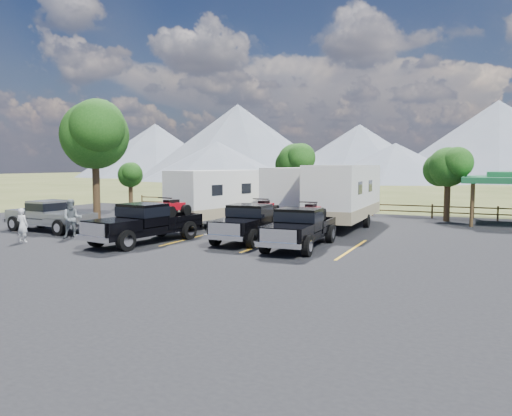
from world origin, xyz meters
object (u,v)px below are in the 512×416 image
at_px(trailer_center, 306,194).
at_px(person_b, 72,219).
at_px(rig_left, 147,222).
at_px(rig_right, 301,226).
at_px(rig_center, 251,221).
at_px(trailer_right, 344,195).
at_px(person_a, 22,225).
at_px(tree_big_nw, 95,135).
at_px(trailer_left, 223,196).
at_px(pickup_silver, 50,215).

xyz_separation_m(trailer_center, person_b, (-8.51, -10.66, -0.83)).
height_order(rig_left, rig_right, rig_left).
height_order(rig_center, rig_right, rig_center).
distance_m(trailer_right, person_a, 16.98).
bearing_deg(tree_big_nw, rig_center, -18.67).
distance_m(rig_right, trailer_left, 9.44).
xyz_separation_m(trailer_left, pickup_silver, (-6.99, -6.77, -0.84)).
xyz_separation_m(trailer_center, person_a, (-9.67, -12.61, -1.00)).
height_order(rig_left, person_b, rig_left).
xyz_separation_m(person_a, person_b, (1.15, 1.95, 0.17)).
distance_m(trailer_left, person_a, 11.37).
bearing_deg(tree_big_nw, trailer_left, 4.01).
xyz_separation_m(rig_right, person_b, (-11.21, -1.95, 0.03)).
xyz_separation_m(trailer_center, trailer_right, (2.65, -0.96, 0.08)).
relative_size(rig_right, person_a, 3.68).
height_order(trailer_left, trailer_center, trailer_center).
bearing_deg(pickup_silver, rig_right, 97.56).
bearing_deg(pickup_silver, trailer_center, 134.29).
bearing_deg(person_b, trailer_center, 6.89).
distance_m(rig_right, pickup_silver, 14.12).
height_order(trailer_left, pickup_silver, trailer_left).
height_order(rig_center, trailer_left, trailer_left).
bearing_deg(trailer_center, rig_center, -88.13).
xyz_separation_m(tree_big_nw, pickup_silver, (2.27, -6.12, -4.68)).
bearing_deg(tree_big_nw, pickup_silver, -69.69).
xyz_separation_m(tree_big_nw, rig_left, (9.42, -7.16, -4.57)).
relative_size(rig_right, trailer_right, 0.57).
bearing_deg(rig_center, trailer_center, 87.96).
xyz_separation_m(tree_big_nw, trailer_left, (9.25, 0.65, -3.84)).
relative_size(rig_center, pickup_silver, 1.02).
height_order(rig_center, trailer_right, trailer_right).
height_order(rig_left, trailer_left, trailer_left).
bearing_deg(rig_left, pickup_silver, -178.79).
height_order(rig_right, person_a, rig_right).
xyz_separation_m(tree_big_nw, person_b, (5.17, -7.45, -4.59)).
relative_size(trailer_right, person_a, 6.47).
bearing_deg(person_b, rig_right, -34.62).
distance_m(trailer_center, trailer_right, 2.82).
bearing_deg(person_b, trailer_right, -3.52).
xyz_separation_m(pickup_silver, person_a, (1.75, -3.28, -0.08)).
xyz_separation_m(rig_center, trailer_right, (2.74, 6.83, 0.94)).
relative_size(trailer_left, trailer_right, 0.92).
bearing_deg(person_a, trailer_center, -132.94).
height_order(rig_left, trailer_center, trailer_center).
height_order(tree_big_nw, pickup_silver, tree_big_nw).
distance_m(rig_right, person_a, 12.96).
height_order(person_a, person_b, person_b).
bearing_deg(trailer_left, pickup_silver, -123.28).
height_order(trailer_right, pickup_silver, trailer_right).
bearing_deg(rig_right, trailer_left, 137.33).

